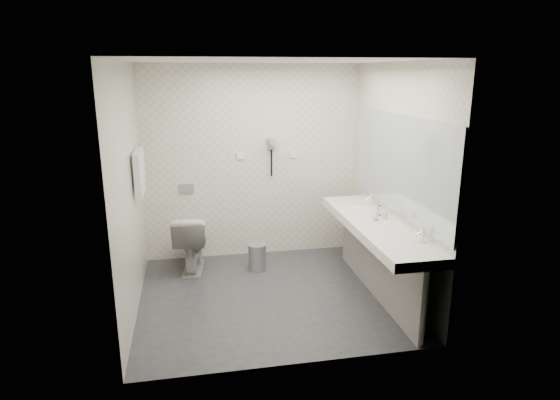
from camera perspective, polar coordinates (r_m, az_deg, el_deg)
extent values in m
plane|color=#2C2C32|center=(5.39, -1.29, -11.34)|extent=(2.80, 2.80, 0.00)
plane|color=silver|center=(4.82, -1.47, 16.31)|extent=(2.80, 2.80, 0.00)
plane|color=silver|center=(6.21, -3.37, 4.45)|extent=(2.80, 0.00, 2.80)
plane|color=silver|center=(3.73, 1.95, -2.89)|extent=(2.80, 0.00, 2.80)
plane|color=silver|center=(4.93, -17.64, 0.90)|extent=(0.00, 2.60, 2.60)
plane|color=silver|center=(5.36, 13.56, 2.31)|extent=(0.00, 2.60, 2.60)
cube|color=white|center=(5.19, 11.38, -3.12)|extent=(0.55, 2.20, 0.10)
cube|color=gray|center=(5.35, 11.39, -7.43)|extent=(0.03, 2.15, 0.75)
cylinder|color=silver|center=(4.51, 16.79, -12.26)|extent=(0.06, 0.06, 0.75)
cylinder|color=silver|center=(6.27, 8.10, -3.86)|extent=(0.06, 0.06, 0.75)
cube|color=#B2BCC6|center=(5.14, 14.45, 3.99)|extent=(0.02, 2.20, 1.05)
ellipsoid|color=white|center=(4.62, 14.41, -5.17)|extent=(0.40, 0.31, 0.05)
ellipsoid|color=white|center=(5.76, 8.99, -0.81)|extent=(0.40, 0.31, 0.05)
cylinder|color=silver|center=(4.68, 16.65, -3.93)|extent=(0.04, 0.04, 0.15)
cylinder|color=silver|center=(5.81, 10.84, 0.14)|extent=(0.04, 0.04, 0.15)
imported|color=white|center=(5.29, 12.38, -1.65)|extent=(0.07, 0.07, 0.11)
imported|color=white|center=(5.23, 11.38, -1.91)|extent=(0.10, 0.10, 0.09)
cylinder|color=silver|center=(5.42, 11.80, -1.23)|extent=(0.08, 0.08, 0.11)
imported|color=white|center=(6.02, -10.53, -4.93)|extent=(0.48, 0.75, 0.72)
cube|color=#B2B5BA|center=(6.21, -11.11, 1.35)|extent=(0.18, 0.02, 0.12)
cylinder|color=#B2B5BA|center=(5.99, -2.73, -6.87)|extent=(0.23, 0.23, 0.32)
cylinder|color=#B2B5BA|center=(5.93, -2.75, -5.38)|extent=(0.23, 0.23, 0.02)
cylinder|color=silver|center=(5.40, -16.74, 5.43)|extent=(0.02, 0.62, 0.02)
cube|color=silver|center=(5.30, -16.59, 2.85)|extent=(0.07, 0.24, 0.48)
cube|color=silver|center=(5.58, -16.34, 3.45)|extent=(0.07, 0.24, 0.48)
cube|color=gray|center=(6.18, -1.06, 6.76)|extent=(0.10, 0.04, 0.14)
cylinder|color=gray|center=(6.11, -0.95, 6.95)|extent=(0.08, 0.14, 0.08)
cylinder|color=black|center=(6.21, -1.02, 4.46)|extent=(0.02, 0.02, 0.35)
cube|color=white|center=(6.17, -4.76, 5.28)|extent=(0.09, 0.02, 0.09)
cube|color=white|center=(6.28, 1.63, 5.51)|extent=(0.09, 0.02, 0.09)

